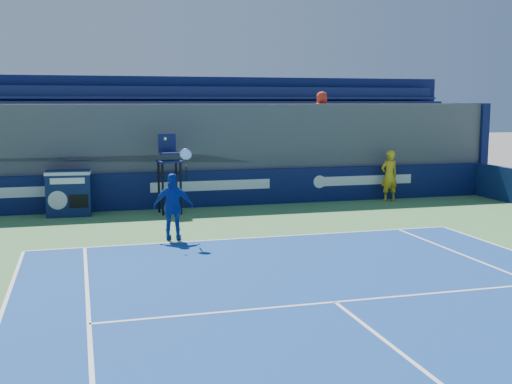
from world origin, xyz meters
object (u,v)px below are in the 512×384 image
object	(u,v)px
ball_person	(389,176)
umpire_chair	(169,165)
tennis_player	(173,207)
match_clock	(69,192)

from	to	relation	value
ball_person	umpire_chair	distance (m)	7.77
tennis_player	umpire_chair	bearing A→B (deg)	83.54
ball_person	umpire_chair	size ratio (longest dim) A/B	0.72
match_clock	ball_person	bearing A→B (deg)	0.44
ball_person	match_clock	distance (m)	10.74
ball_person	tennis_player	bearing A→B (deg)	22.80
ball_person	match_clock	xyz separation A→B (m)	(-10.74, -0.08, -0.16)
umpire_chair	match_clock	bearing A→B (deg)	173.11
ball_person	tennis_player	world-z (taller)	tennis_player
match_clock	tennis_player	distance (m)	5.01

